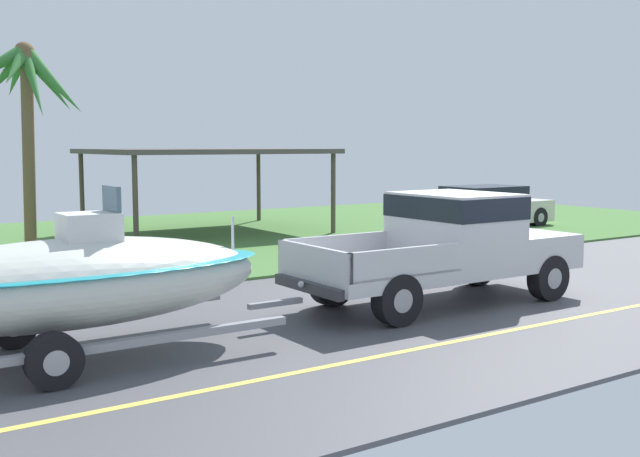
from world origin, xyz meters
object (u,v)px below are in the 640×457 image
pickup_truck_towing (453,242)px  boat_on_trailer (69,282)px  carport_awning (206,153)px  palm_tree_near_right (27,88)px  parked_sedan_near (487,208)px

pickup_truck_towing → boat_on_trailer: bearing=-180.0°
carport_awning → palm_tree_near_right: bearing=-170.6°
boat_on_trailer → carport_awning: 13.76m
pickup_truck_towing → parked_sedan_near: (9.14, 7.94, -0.37)m
boat_on_trailer → palm_tree_near_right: palm_tree_near_right is taller
pickup_truck_towing → parked_sedan_near: bearing=41.0°
palm_tree_near_right → parked_sedan_near: bearing=-11.2°
pickup_truck_towing → palm_tree_near_right: palm_tree_near_right is taller
parked_sedan_near → carport_awning: size_ratio=0.66×
pickup_truck_towing → carport_awning: 11.64m
pickup_truck_towing → palm_tree_near_right: (-4.51, 10.64, 3.10)m
parked_sedan_near → pickup_truck_towing: bearing=-139.0°
boat_on_trailer → carport_awning: carport_awning is taller
pickup_truck_towing → boat_on_trailer: size_ratio=0.87×
palm_tree_near_right → pickup_truck_towing: bearing=-67.1°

